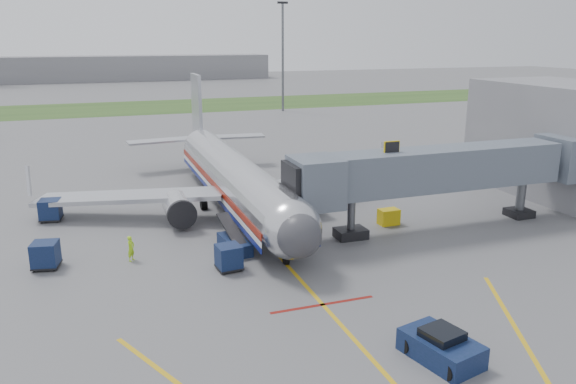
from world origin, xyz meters
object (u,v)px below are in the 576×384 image
object	(u,v)px
airliner	(234,177)
pushback_tug	(441,347)
ramp_worker	(131,248)
belt_loader	(234,243)

from	to	relation	value
airliner	pushback_tug	world-z (taller)	airliner
airliner	pushback_tug	bearing A→B (deg)	-83.61
pushback_tug	ramp_worker	bearing A→B (deg)	126.24
airliner	pushback_tug	xyz separation A→B (m)	(2.90, -25.93, -2.03)
pushback_tug	belt_loader	size ratio (longest dim) A/B	0.92
pushback_tug	belt_loader	xyz separation A→B (m)	(-5.41, 16.10, -0.11)
ramp_worker	belt_loader	bearing A→B (deg)	-56.71
belt_loader	airliner	bearing A→B (deg)	75.68
airliner	belt_loader	size ratio (longest dim) A/B	8.40
pushback_tug	belt_loader	world-z (taller)	belt_loader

